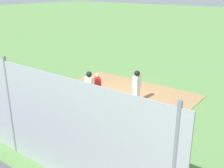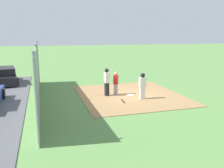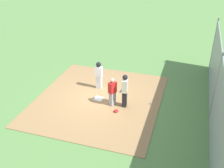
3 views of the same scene
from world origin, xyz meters
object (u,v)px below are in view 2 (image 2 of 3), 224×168
object	(u,v)px
catcher	(116,83)
catcher_mask	(108,92)
runner	(142,84)
baseball_bat	(123,101)
baseball	(134,94)
parked_car_dark	(4,76)
umpire	(107,81)
home_plate	(130,95)

from	to	relation	value
catcher	catcher_mask	bearing A→B (deg)	150.96
runner	baseball_bat	world-z (taller)	runner
catcher	catcher_mask	world-z (taller)	catcher
runner	catcher_mask	size ratio (longest dim) A/B	6.66
runner	catcher_mask	xyz separation A→B (m)	(-2.01, -1.61, -0.84)
baseball	parked_car_dark	size ratio (longest dim) A/B	0.02
parked_car_dark	runner	bearing A→B (deg)	-139.67
umpire	baseball	bearing A→B (deg)	-17.96
home_plate	baseball_bat	distance (m)	1.63
catcher_mask	parked_car_dark	distance (m)	8.89
umpire	home_plate	bearing A→B (deg)	-16.80
baseball_bat	catcher	bearing A→B (deg)	2.87
home_plate	baseball_bat	bearing A→B (deg)	-35.09
parked_car_dark	baseball	bearing A→B (deg)	-135.89
catcher	runner	bearing A→B (deg)	-20.79
baseball_bat	parked_car_dark	distance (m)	10.60
home_plate	catcher_mask	bearing A→B (deg)	-126.20
catcher	home_plate	bearing A→B (deg)	8.07
parked_car_dark	catcher	bearing A→B (deg)	-137.96
parked_car_dark	baseball_bat	bearing A→B (deg)	-145.22
umpire	runner	distance (m)	2.30
baseball	parked_car_dark	world-z (taller)	parked_car_dark
home_plate	catcher_mask	size ratio (longest dim) A/B	1.83
home_plate	runner	bearing A→B (deg)	18.75
baseball_bat	baseball	size ratio (longest dim) A/B	10.21
home_plate	baseball_bat	size ratio (longest dim) A/B	0.58
baseball_bat	catcher_mask	distance (m)	2.25
baseball_bat	baseball	world-z (taller)	baseball
home_plate	catcher_mask	distance (m)	1.52
baseball_bat	baseball	distance (m)	1.73
runner	baseball	size ratio (longest dim) A/B	21.59
umpire	catcher_mask	bearing A→B (deg)	62.13
catcher_mask	baseball	size ratio (longest dim) A/B	3.24
baseball_bat	parked_car_dark	world-z (taller)	parked_car_dark
umpire	parked_car_dark	world-z (taller)	umpire
umpire	parked_car_dark	bearing A→B (deg)	131.69
catcher	parked_car_dark	distance (m)	9.53
baseball_bat	parked_car_dark	size ratio (longest dim) A/B	0.17
umpire	baseball	xyz separation A→B (m)	(0.34, 1.73, -0.89)
runner	catcher_mask	world-z (taller)	runner
baseball_bat	baseball	xyz separation A→B (m)	(-1.25, 1.19, 0.01)
catcher	runner	world-z (taller)	runner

